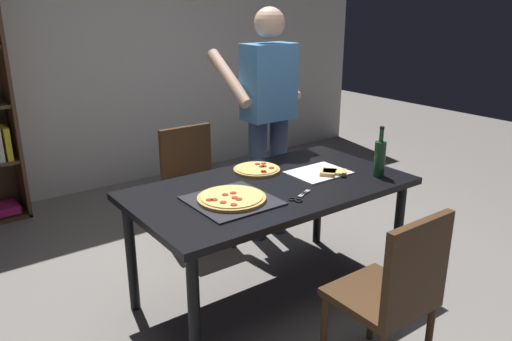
{
  "coord_description": "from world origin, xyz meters",
  "views": [
    {
      "loc": [
        -1.72,
        -2.19,
        1.79
      ],
      "look_at": [
        0.0,
        0.15,
        0.8
      ],
      "focal_mm": 35.15,
      "sensor_mm": 36.0,
      "label": 1
    }
  ],
  "objects": [
    {
      "name": "second_pizza_plain",
      "position": [
        0.08,
        0.25,
        0.76
      ],
      "size": [
        0.3,
        0.3,
        0.03
      ],
      "color": "tan",
      "rests_on": "dining_table"
    },
    {
      "name": "pepperoni_pizza_on_tray",
      "position": [
        -0.33,
        -0.08,
        0.77
      ],
      "size": [
        0.44,
        0.44,
        0.04
      ],
      "color": "#2D2D33",
      "rests_on": "dining_table"
    },
    {
      "name": "dining_table",
      "position": [
        0.0,
        0.0,
        0.68
      ],
      "size": [
        1.67,
        0.91,
        0.75
      ],
      "color": "black",
      "rests_on": "ground_plane"
    },
    {
      "name": "kitchen_scissors",
      "position": [
        -0.01,
        -0.26,
        0.76
      ],
      "size": [
        0.2,
        0.13,
        0.01
      ],
      "color": "silver",
      "rests_on": "dining_table"
    },
    {
      "name": "ground_plane",
      "position": [
        0.0,
        0.0,
        0.0
      ],
      "size": [
        12.0,
        12.0,
        0.0
      ],
      "primitive_type": "plane",
      "color": "gray"
    },
    {
      "name": "person_serving_pizza",
      "position": [
        0.53,
        0.72,
        1.0
      ],
      "size": [
        0.55,
        0.54,
        1.75
      ],
      "color": "#38476B",
      "rests_on": "ground_plane"
    },
    {
      "name": "chair_near_camera",
      "position": [
        -0.0,
        -0.94,
        0.51
      ],
      "size": [
        0.42,
        0.42,
        0.9
      ],
      "color": "#472D19",
      "rests_on": "ground_plane"
    },
    {
      "name": "back_wall",
      "position": [
        0.0,
        2.6,
        1.4
      ],
      "size": [
        6.4,
        0.1,
        2.8
      ],
      "primitive_type": "cube",
      "color": "silver",
      "rests_on": "ground_plane"
    },
    {
      "name": "chair_far_side",
      "position": [
        0.0,
        0.94,
        0.51
      ],
      "size": [
        0.42,
        0.42,
        0.9
      ],
      "color": "#472D19",
      "rests_on": "ground_plane"
    },
    {
      "name": "pizza_slices_on_towel",
      "position": [
        0.39,
        -0.04,
        0.76
      ],
      "size": [
        0.36,
        0.3,
        0.03
      ],
      "color": "white",
      "rests_on": "dining_table"
    },
    {
      "name": "wine_bottle",
      "position": [
        0.64,
        -0.27,
        0.87
      ],
      "size": [
        0.07,
        0.07,
        0.32
      ],
      "color": "#194723",
      "rests_on": "dining_table"
    }
  ]
}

